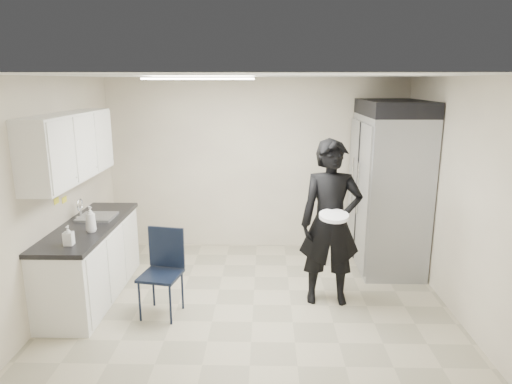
{
  "coord_description": "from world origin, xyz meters",
  "views": [
    {
      "loc": [
        0.14,
        -4.86,
        2.55
      ],
      "look_at": [
        0.03,
        0.2,
        1.31
      ],
      "focal_mm": 32.0,
      "sensor_mm": 36.0,
      "label": 1
    }
  ],
  "objects_px": {
    "commercial_fridge": "(388,193)",
    "man_tuxedo": "(331,223)",
    "folding_chair": "(160,276)",
    "lower_counter": "(91,262)"
  },
  "relations": [
    {
      "from": "commercial_fridge",
      "to": "man_tuxedo",
      "type": "height_order",
      "value": "commercial_fridge"
    },
    {
      "from": "commercial_fridge",
      "to": "folding_chair",
      "type": "height_order",
      "value": "commercial_fridge"
    },
    {
      "from": "lower_counter",
      "to": "commercial_fridge",
      "type": "height_order",
      "value": "commercial_fridge"
    },
    {
      "from": "lower_counter",
      "to": "folding_chair",
      "type": "distance_m",
      "value": 1.04
    },
    {
      "from": "lower_counter",
      "to": "man_tuxedo",
      "type": "bearing_deg",
      "value": -1.28
    },
    {
      "from": "commercial_fridge",
      "to": "folding_chair",
      "type": "xyz_separation_m",
      "value": [
        -2.84,
        -1.52,
        -0.58
      ]
    },
    {
      "from": "commercial_fridge",
      "to": "lower_counter",
      "type": "bearing_deg",
      "value": -164.12
    },
    {
      "from": "commercial_fridge",
      "to": "man_tuxedo",
      "type": "relative_size",
      "value": 1.09
    },
    {
      "from": "folding_chair",
      "to": "man_tuxedo",
      "type": "relative_size",
      "value": 0.49
    },
    {
      "from": "lower_counter",
      "to": "man_tuxedo",
      "type": "height_order",
      "value": "man_tuxedo"
    }
  ]
}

